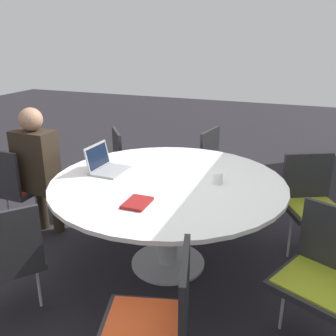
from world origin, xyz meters
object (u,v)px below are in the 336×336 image
object	(u,v)px
person_0	(37,163)
coffee_cup	(217,178)
chair_3	(323,269)
chair_5	(220,163)
chair_6	(130,162)
chair_1	(4,255)
spiral_notebook	(137,203)
chair_4	(312,198)
chair_2	(157,319)
chair_0	(13,183)
laptop	(105,165)

from	to	relation	value
person_0	coffee_cup	distance (m)	1.62
chair_3	chair_5	size ratio (longest dim) A/B	1.00
chair_6	person_0	distance (m)	1.00
chair_1	spiral_notebook	bearing A→B (deg)	-13.40
chair_4	chair_6	world-z (taller)	same
chair_1	coffee_cup	bearing A→B (deg)	-6.37
chair_2	chair_0	bearing A→B (deg)	44.16
chair_6	chair_3	bearing A→B (deg)	17.32
chair_3	chair_4	xyz separation A→B (m)	(-1.03, -0.08, 0.00)
chair_1	chair_4	bearing A→B (deg)	-9.01
chair_5	spiral_notebook	bearing A→B (deg)	3.72
chair_0	chair_1	size ratio (longest dim) A/B	1.00
chair_1	chair_3	world-z (taller)	same
chair_0	chair_2	size ratio (longest dim) A/B	1.00
spiral_notebook	chair_5	bearing A→B (deg)	174.12
chair_3	chair_1	bearing A→B (deg)	40.93
chair_2	chair_5	distance (m)	2.34
chair_4	spiral_notebook	bearing A→B (deg)	17.92
spiral_notebook	coffee_cup	world-z (taller)	coffee_cup
chair_6	laptop	distance (m)	0.96
chair_0	person_0	world-z (taller)	person_0
chair_1	laptop	distance (m)	1.04
chair_4	coffee_cup	distance (m)	0.90
chair_0	person_0	xyz separation A→B (m)	(-0.08, 0.24, 0.20)
laptop	coffee_cup	distance (m)	0.91
chair_0	chair_5	distance (m)	2.03
chair_1	chair_4	xyz separation A→B (m)	(-1.57, 1.74, 0.00)
chair_3	laptop	world-z (taller)	laptop
chair_4	chair_6	size ratio (longest dim) A/B	1.00
laptop	spiral_notebook	xyz separation A→B (m)	(0.48, 0.51, -0.04)
laptop	chair_0	bearing A→B (deg)	94.09
chair_0	laptop	world-z (taller)	laptop
chair_1	chair_3	size ratio (longest dim) A/B	1.00
chair_6	chair_1	bearing A→B (deg)	-35.00
chair_5	spiral_notebook	size ratio (longest dim) A/B	4.00
chair_5	coffee_cup	xyz separation A→B (m)	(1.11, 0.23, 0.28)
chair_2	laptop	world-z (taller)	laptop
chair_2	person_0	distance (m)	2.03
chair_6	chair_0	bearing A→B (deg)	-75.00
person_0	laptop	bearing A→B (deg)	-1.19
chair_1	chair_4	distance (m)	2.34
chair_5	spiral_notebook	xyz separation A→B (m)	(1.65, -0.17, 0.24)
chair_2	chair_6	bearing A→B (deg)	14.39
chair_2	chair_5	world-z (taller)	same
chair_0	chair_1	world-z (taller)	same
chair_0	spiral_notebook	size ratio (longest dim) A/B	4.00
person_0	spiral_notebook	size ratio (longest dim) A/B	5.66
chair_1	chair_3	bearing A→B (deg)	-34.44
laptop	person_0	bearing A→B (deg)	88.81
coffee_cup	chair_5	bearing A→B (deg)	-168.40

